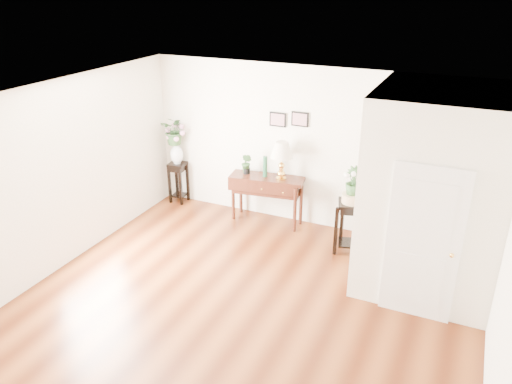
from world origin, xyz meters
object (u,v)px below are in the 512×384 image
Objects in this scene: console_table at (267,199)px; plant_stand_a at (179,182)px; plant_stand_b at (350,227)px; table_lamp at (282,160)px.

console_table is 1.63× the size of plant_stand_a.
plant_stand_b is (1.63, -0.45, 0.00)m from console_table.
console_table is 1.92m from plant_stand_a.
console_table reaches higher than plant_stand_a.
plant_stand_a is (-2.19, 0.10, -0.82)m from table_lamp.
table_lamp is 0.78× the size of plant_stand_b.
table_lamp is 1.64m from plant_stand_b.
table_lamp is at bearing 161.86° from plant_stand_b.
plant_stand_b is at bearing -23.55° from console_table.
console_table is at bearing 180.00° from table_lamp.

